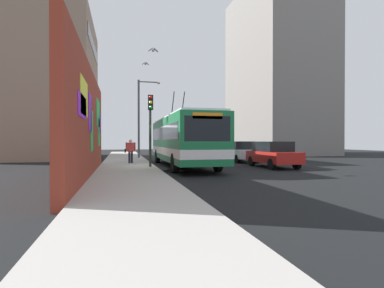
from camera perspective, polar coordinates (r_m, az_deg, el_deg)
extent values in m
plane|color=black|center=(18.33, -7.09, -4.47)|extent=(80.00, 80.00, 0.00)
cube|color=#ADA8A0|center=(18.22, -12.11, -4.28)|extent=(48.00, 3.20, 0.15)
cube|color=maroon|center=(13.76, -19.06, 3.68)|extent=(13.04, 0.30, 4.73)
cube|color=#8C19D8|center=(12.99, -18.70, 5.65)|extent=(1.12, 0.02, 1.53)
cube|color=green|center=(13.67, -18.41, 2.37)|extent=(0.86, 0.02, 1.77)
cube|color=green|center=(17.53, -17.31, 5.55)|extent=(2.15, 0.02, 1.45)
cube|color=green|center=(18.11, -17.16, 2.12)|extent=(1.12, 0.02, 1.54)
cube|color=yellow|center=(11.04, -19.70, 8.30)|extent=(2.04, 0.02, 1.24)
cube|color=#8C19D8|center=(18.98, -16.99, 3.81)|extent=(1.13, 0.02, 1.00)
cube|color=#8C19D8|center=(10.47, -20.02, 6.73)|extent=(2.11, 0.02, 0.74)
cube|color=gray|center=(32.04, -26.55, 9.45)|extent=(11.91, 9.25, 13.17)
cube|color=black|center=(31.05, -18.12, 5.70)|extent=(10.12, 0.04, 1.10)
cube|color=black|center=(31.50, -18.14, 11.51)|extent=(10.12, 0.04, 1.10)
cube|color=black|center=(32.26, -18.16, 17.10)|extent=(10.12, 0.04, 1.10)
cube|color=gray|center=(40.24, 15.59, 13.02)|extent=(13.93, 8.41, 20.59)
cube|color=black|center=(41.60, 20.69, 4.39)|extent=(11.84, 0.04, 1.10)
cube|color=black|center=(41.93, 20.71, 8.75)|extent=(11.84, 0.04, 1.10)
cube|color=black|center=(42.51, 20.72, 13.03)|extent=(11.84, 0.04, 1.10)
cube|color=black|center=(43.31, 20.74, 17.16)|extent=(11.84, 0.04, 1.10)
cube|color=black|center=(44.33, 20.75, 21.13)|extent=(11.84, 0.04, 1.10)
cube|color=#19723F|center=(18.94, -1.81, 0.90)|extent=(11.29, 2.52, 2.54)
cube|color=silver|center=(18.99, -1.81, 4.91)|extent=(10.83, 2.32, 0.12)
cube|color=white|center=(18.95, -1.81, -1.27)|extent=(11.31, 2.54, 0.44)
cube|color=black|center=(13.49, 2.97, 2.92)|extent=(0.04, 2.14, 1.14)
cube|color=black|center=(18.94, -1.81, 2.05)|extent=(10.38, 2.55, 0.81)
cube|color=orange|center=(13.53, 2.96, 5.35)|extent=(0.06, 1.39, 0.28)
cylinder|color=black|center=(20.79, -1.80, 6.86)|extent=(1.43, 0.06, 2.00)
cylinder|color=black|center=(20.66, -3.71, 6.90)|extent=(1.43, 0.06, 2.00)
cylinder|color=black|center=(15.77, 4.90, -3.47)|extent=(1.00, 0.28, 1.00)
cylinder|color=black|center=(15.22, -3.30, -3.62)|extent=(1.00, 0.28, 1.00)
cylinder|color=black|center=(22.74, -0.81, -2.23)|extent=(1.00, 0.28, 1.00)
cylinder|color=black|center=(22.35, -6.53, -2.28)|extent=(1.00, 0.28, 1.00)
cube|color=#B21E19|center=(18.93, 15.03, -2.36)|extent=(4.05, 1.76, 0.66)
cube|color=black|center=(18.98, 14.92, -0.45)|extent=(2.43, 1.58, 0.60)
cylinder|color=black|center=(18.19, 19.20, -3.53)|extent=(0.64, 0.22, 0.64)
cylinder|color=black|center=(17.41, 14.86, -3.70)|extent=(0.64, 0.22, 0.64)
cylinder|color=black|center=(20.49, 15.17, -3.06)|extent=(0.64, 0.22, 0.64)
cylinder|color=black|center=(19.80, 11.20, -3.18)|extent=(0.64, 0.22, 0.64)
cube|color=white|center=(23.69, 8.97, -1.76)|extent=(4.54, 1.74, 0.66)
cube|color=black|center=(23.76, 8.89, -0.23)|extent=(2.72, 1.57, 0.60)
cylinder|color=black|center=(22.65, 12.21, -2.70)|extent=(0.64, 0.22, 0.64)
cylinder|color=black|center=(22.04, 8.59, -2.79)|extent=(0.64, 0.22, 0.64)
cylinder|color=black|center=(25.39, 9.29, -2.35)|extent=(0.64, 0.22, 0.64)
cylinder|color=black|center=(24.84, 6.01, -2.41)|extent=(0.64, 0.22, 0.64)
cube|color=#B7B7BC|center=(28.89, 4.80, -1.33)|extent=(4.10, 1.74, 0.66)
cube|color=black|center=(28.95, 4.75, -0.08)|extent=(2.46, 1.57, 0.60)
cylinder|color=black|center=(27.88, 7.17, -2.08)|extent=(0.64, 0.22, 0.64)
cylinder|color=black|center=(27.38, 4.14, -2.13)|extent=(0.64, 0.22, 0.64)
cylinder|color=black|center=(30.42, 5.39, -1.86)|extent=(0.64, 0.22, 0.64)
cylinder|color=black|center=(29.97, 2.59, -1.89)|extent=(0.64, 0.22, 0.64)
cube|color=black|center=(34.67, 1.69, -1.01)|extent=(4.90, 1.82, 0.66)
cube|color=black|center=(34.76, 1.65, 0.03)|extent=(2.94, 1.64, 0.60)
cylinder|color=black|center=(33.36, 3.76, -1.64)|extent=(0.64, 0.22, 0.64)
cylinder|color=black|center=(32.92, 1.06, -1.67)|extent=(0.64, 0.22, 0.64)
cylinder|color=black|center=(36.46, 2.27, -1.45)|extent=(0.64, 0.22, 0.64)
cylinder|color=black|center=(36.05, -0.22, -1.47)|extent=(0.64, 0.22, 0.64)
cylinder|color=#1E1E2D|center=(20.25, -11.30, -2.48)|extent=(0.14, 0.14, 0.78)
cylinder|color=#1E1E2D|center=(20.24, -11.75, -2.48)|extent=(0.14, 0.14, 0.78)
cube|color=#BF3333|center=(20.22, -11.53, -0.56)|extent=(0.22, 0.45, 0.58)
cylinder|color=#BF3333|center=(20.23, -10.75, -0.47)|extent=(0.09, 0.09, 0.55)
cylinder|color=#BF3333|center=(20.21, -12.31, -0.48)|extent=(0.09, 0.09, 0.55)
sphere|color=tan|center=(20.22, -11.53, 0.56)|extent=(0.21, 0.21, 0.21)
cube|color=black|center=(20.22, -12.51, -1.24)|extent=(0.14, 0.10, 0.24)
cylinder|color=#2D382D|center=(17.25, -7.90, 2.47)|extent=(0.14, 0.14, 4.07)
cube|color=black|center=(17.16, -7.84, 7.78)|extent=(0.20, 0.28, 0.84)
sphere|color=red|center=(17.09, -7.80, 8.76)|extent=(0.18, 0.18, 0.18)
sphere|color=yellow|center=(17.05, -7.80, 7.83)|extent=(0.18, 0.18, 0.18)
sphere|color=green|center=(17.02, -7.80, 6.89)|extent=(0.18, 0.18, 0.18)
cylinder|color=#4C4C51|center=(26.67, -10.03, 4.71)|extent=(0.18, 0.18, 6.77)
cylinder|color=#4C4C51|center=(27.16, -8.18, 11.52)|extent=(0.10, 1.73, 0.10)
ellipsoid|color=silver|center=(27.24, -6.33, 11.39)|extent=(0.44, 0.28, 0.20)
ellipsoid|color=gray|center=(16.54, -7.34, 17.12)|extent=(0.32, 0.14, 0.12)
cube|color=gray|center=(16.57, -6.84, 17.21)|extent=(0.20, 0.23, 0.19)
cube|color=gray|center=(16.54, -7.85, 17.23)|extent=(0.20, 0.23, 0.19)
ellipsoid|color=slate|center=(24.28, -8.79, 14.73)|extent=(0.32, 0.14, 0.12)
cube|color=slate|center=(24.30, -8.45, 14.79)|extent=(0.20, 0.23, 0.19)
cube|color=slate|center=(24.28, -9.13, 14.80)|extent=(0.20, 0.23, 0.19)
cylinder|color=black|center=(15.99, -3.99, -5.20)|extent=(1.65, 1.65, 0.00)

